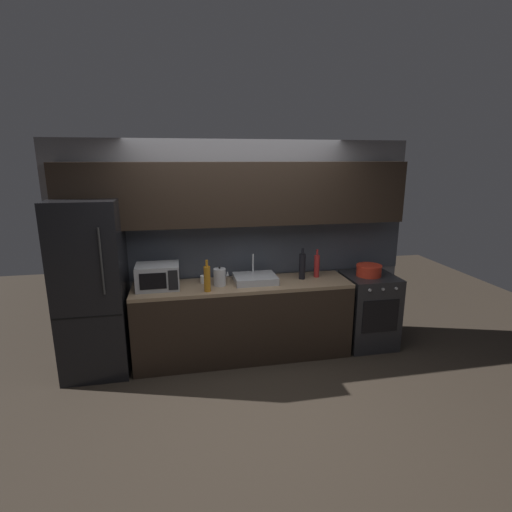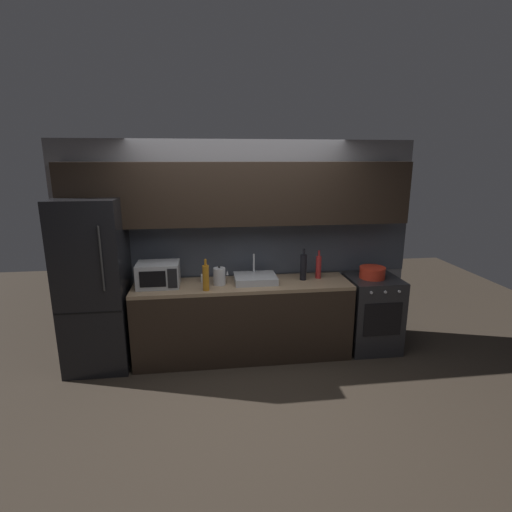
# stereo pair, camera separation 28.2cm
# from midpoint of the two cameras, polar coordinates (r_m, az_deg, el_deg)

# --- Properties ---
(ground_plane) EXTENTS (10.00, 10.00, 0.00)m
(ground_plane) POSITION_cam_midpoint_polar(r_m,az_deg,el_deg) (4.05, 1.58, -20.24)
(ground_plane) COLOR #2D261E
(back_wall) EXTENTS (4.22, 0.44, 2.50)m
(back_wall) POSITION_cam_midpoint_polar(r_m,az_deg,el_deg) (4.59, -0.62, 4.86)
(back_wall) COLOR slate
(back_wall) RESTS_ON ground
(counter_run) EXTENTS (2.48, 0.60, 0.90)m
(counter_run) POSITION_cam_midpoint_polar(r_m,az_deg,el_deg) (4.62, -0.14, -9.33)
(counter_run) COLOR black
(counter_run) RESTS_ON ground
(refrigerator) EXTENTS (0.68, 0.69, 1.89)m
(refrigerator) POSITION_cam_midpoint_polar(r_m,az_deg,el_deg) (4.54, -20.89, -4.02)
(refrigerator) COLOR black
(refrigerator) RESTS_ON ground
(oven_range) EXTENTS (0.60, 0.62, 0.90)m
(oven_range) POSITION_cam_midpoint_polar(r_m,az_deg,el_deg) (5.05, 18.11, -7.96)
(oven_range) COLOR #232326
(oven_range) RESTS_ON ground
(microwave) EXTENTS (0.46, 0.35, 0.27)m
(microwave) POSITION_cam_midpoint_polar(r_m,az_deg,el_deg) (4.42, -12.34, -2.68)
(microwave) COLOR #A8AAAF
(microwave) RESTS_ON counter_run
(sink_basin) EXTENTS (0.48, 0.38, 0.30)m
(sink_basin) POSITION_cam_midpoint_polar(r_m,az_deg,el_deg) (4.50, 1.69, -3.32)
(sink_basin) COLOR #ADAFB5
(sink_basin) RESTS_ON counter_run
(kettle) EXTENTS (0.17, 0.14, 0.22)m
(kettle) POSITION_cam_midpoint_polar(r_m,az_deg,el_deg) (4.39, -3.54, -2.99)
(kettle) COLOR #B7BABF
(kettle) RESTS_ON counter_run
(wine_bottle_amber) EXTENTS (0.07, 0.07, 0.35)m
(wine_bottle_amber) POSITION_cam_midpoint_polar(r_m,az_deg,el_deg) (4.20, -5.45, -3.16)
(wine_bottle_amber) COLOR #B27019
(wine_bottle_amber) RESTS_ON counter_run
(wine_bottle_dark) EXTENTS (0.08, 0.08, 0.37)m
(wine_bottle_dark) POSITION_cam_midpoint_polar(r_m,az_deg,el_deg) (4.59, 8.69, -1.59)
(wine_bottle_dark) COLOR black
(wine_bottle_dark) RESTS_ON counter_run
(wine_bottle_red) EXTENTS (0.07, 0.07, 0.34)m
(wine_bottle_red) POSITION_cam_midpoint_polar(r_m,az_deg,el_deg) (4.69, 10.83, -1.57)
(wine_bottle_red) COLOR #A82323
(wine_bottle_red) RESTS_ON counter_run
(mug_white) EXTENTS (0.09, 0.09, 0.09)m
(mug_white) POSITION_cam_midpoint_polar(r_m,az_deg,el_deg) (4.52, -5.78, -3.26)
(mug_white) COLOR silver
(mug_white) RESTS_ON counter_run
(cooking_pot) EXTENTS (0.30, 0.30, 0.13)m
(cooking_pot) POSITION_cam_midpoint_polar(r_m,az_deg,el_deg) (4.87, 18.26, -2.33)
(cooking_pot) COLOR red
(cooking_pot) RESTS_ON oven_range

